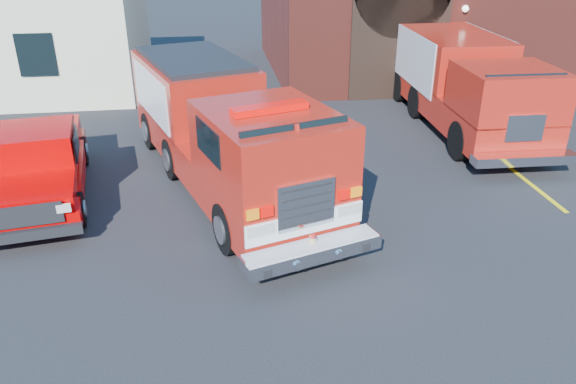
{
  "coord_description": "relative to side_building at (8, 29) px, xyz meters",
  "views": [
    {
      "loc": [
        -1.36,
        -10.75,
        5.93
      ],
      "look_at": [
        0.0,
        -1.2,
        1.3
      ],
      "focal_mm": 35.0,
      "sensor_mm": 36.0,
      "label": 1
    }
  ],
  "objects": [
    {
      "name": "fire_engine",
      "position": [
        7.91,
        -10.83,
        -0.75
      ],
      "size": [
        5.19,
        9.46,
        2.81
      ],
      "color": "black",
      "rests_on": "ground"
    },
    {
      "name": "parking_stripe_mid",
      "position": [
        15.5,
        -9.0,
        -2.2
      ],
      "size": [
        0.12,
        3.0,
        0.01
      ],
      "primitive_type": "cube",
      "color": "yellow",
      "rests_on": "ground"
    },
    {
      "name": "ground",
      "position": [
        9.0,
        -13.0,
        -2.2
      ],
      "size": [
        100.0,
        100.0,
        0.0
      ],
      "primitive_type": "plane",
      "color": "black",
      "rests_on": "ground"
    },
    {
      "name": "side_building",
      "position": [
        0.0,
        0.0,
        0.0
      ],
      "size": [
        10.2,
        8.2,
        4.35
      ],
      "color": "#E7E8C5",
      "rests_on": "ground"
    },
    {
      "name": "parking_stripe_far",
      "position": [
        15.5,
        -6.0,
        -2.2
      ],
      "size": [
        0.12,
        3.0,
        0.01
      ],
      "primitive_type": "cube",
      "color": "yellow",
      "rests_on": "ground"
    },
    {
      "name": "parking_stripe_near",
      "position": [
        15.5,
        -12.0,
        -2.2
      ],
      "size": [
        0.12,
        3.0,
        0.01
      ],
      "primitive_type": "cube",
      "color": "yellow",
      "rests_on": "ground"
    },
    {
      "name": "secondary_truck",
      "position": [
        15.56,
        -7.28,
        -0.72
      ],
      "size": [
        2.87,
        8.48,
        2.73
      ],
      "color": "black",
      "rests_on": "ground"
    },
    {
      "name": "pickup_truck",
      "position": [
        3.55,
        -10.94,
        -1.35
      ],
      "size": [
        2.8,
        5.73,
        1.8
      ],
      "color": "black",
      "rests_on": "ground"
    }
  ]
}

